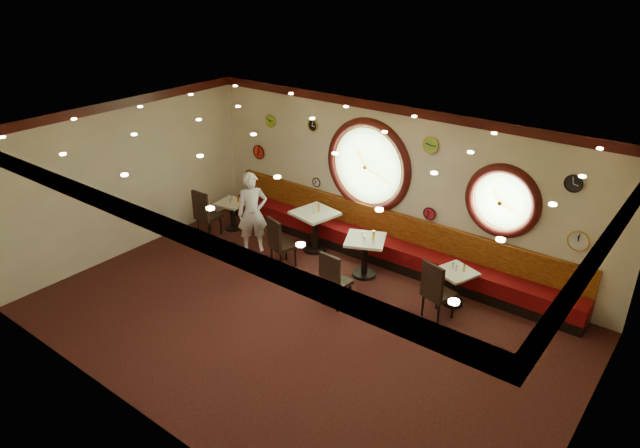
{
  "coord_description": "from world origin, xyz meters",
  "views": [
    {
      "loc": [
        5.27,
        -6.23,
        5.68
      ],
      "look_at": [
        -0.15,
        0.8,
        1.5
      ],
      "focal_mm": 32.0,
      "sensor_mm": 36.0,
      "label": 1
    }
  ],
  "objects_px": {
    "chair_a": "(204,211)",
    "condiment_b_salt": "(314,210)",
    "table_d": "(455,283)",
    "condiment_d_pepper": "(456,268)",
    "condiment_b_bottle": "(319,208)",
    "condiment_d_salt": "(453,266)",
    "condiment_a_bottle": "(238,198)",
    "chair_c": "(333,276)",
    "waiter": "(252,213)",
    "table_a": "(232,212)",
    "chair_b": "(279,240)",
    "condiment_c_pepper": "(365,238)",
    "table_b": "(315,226)",
    "table_c": "(365,252)",
    "condiment_a_pepper": "(230,201)",
    "condiment_a_salt": "(232,198)",
    "condiment_d_bottle": "(464,268)",
    "condiment_c_bottle": "(373,235)",
    "condiment_b_pepper": "(313,211)",
    "condiment_c_salt": "(363,234)"
  },
  "relations": [
    {
      "from": "chair_a",
      "to": "condiment_b_salt",
      "type": "height_order",
      "value": "chair_a"
    },
    {
      "from": "table_d",
      "to": "condiment_d_pepper",
      "type": "xyz_separation_m",
      "value": [
        -0.0,
        0.0,
        0.3
      ]
    },
    {
      "from": "condiment_d_pepper",
      "to": "condiment_b_bottle",
      "type": "bearing_deg",
      "value": 176.78
    },
    {
      "from": "condiment_d_salt",
      "to": "condiment_a_bottle",
      "type": "height_order",
      "value": "condiment_a_bottle"
    },
    {
      "from": "chair_c",
      "to": "waiter",
      "type": "relative_size",
      "value": 0.38
    },
    {
      "from": "condiment_d_salt",
      "to": "condiment_d_pepper",
      "type": "xyz_separation_m",
      "value": [
        0.08,
        -0.04,
        -0.0
      ]
    },
    {
      "from": "condiment_b_salt",
      "to": "condiment_a_bottle",
      "type": "height_order",
      "value": "condiment_b_salt"
    },
    {
      "from": "table_a",
      "to": "chair_b",
      "type": "distance_m",
      "value": 2.14
    },
    {
      "from": "condiment_d_salt",
      "to": "condiment_c_pepper",
      "type": "xyz_separation_m",
      "value": [
        -1.7,
        -0.27,
        0.13
      ]
    },
    {
      "from": "condiment_d_salt",
      "to": "table_b",
      "type": "bearing_deg",
      "value": 178.78
    },
    {
      "from": "chair_a",
      "to": "condiment_d_pepper",
      "type": "bearing_deg",
      "value": 7.7
    },
    {
      "from": "table_c",
      "to": "condiment_b_salt",
      "type": "height_order",
      "value": "condiment_b_salt"
    },
    {
      "from": "condiment_a_pepper",
      "to": "condiment_a_salt",
      "type": "bearing_deg",
      "value": 125.63
    },
    {
      "from": "condiment_d_bottle",
      "to": "chair_a",
      "type": "bearing_deg",
      "value": -170.79
    },
    {
      "from": "condiment_d_salt",
      "to": "chair_b",
      "type": "bearing_deg",
      "value": -164.0
    },
    {
      "from": "table_b",
      "to": "condiment_d_pepper",
      "type": "bearing_deg",
      "value": -1.98
    },
    {
      "from": "chair_c",
      "to": "condiment_c_pepper",
      "type": "relative_size",
      "value": 6.11
    },
    {
      "from": "condiment_c_pepper",
      "to": "condiment_b_bottle",
      "type": "relative_size",
      "value": 0.69
    },
    {
      "from": "table_a",
      "to": "condiment_c_pepper",
      "type": "height_order",
      "value": "condiment_c_pepper"
    },
    {
      "from": "condiment_a_pepper",
      "to": "condiment_c_pepper",
      "type": "relative_size",
      "value": 1.03
    },
    {
      "from": "chair_c",
      "to": "condiment_b_bottle",
      "type": "height_order",
      "value": "chair_c"
    },
    {
      "from": "condiment_b_salt",
      "to": "condiment_d_bottle",
      "type": "xyz_separation_m",
      "value": [
        3.38,
        -0.04,
        -0.19
      ]
    },
    {
      "from": "chair_c",
      "to": "table_c",
      "type": "bearing_deg",
      "value": 100.77
    },
    {
      "from": "condiment_a_salt",
      "to": "condiment_d_bottle",
      "type": "distance_m",
      "value": 5.56
    },
    {
      "from": "table_a",
      "to": "table_c",
      "type": "bearing_deg",
      "value": 1.03
    },
    {
      "from": "condiment_a_salt",
      "to": "condiment_b_bottle",
      "type": "height_order",
      "value": "condiment_b_bottle"
    },
    {
      "from": "table_c",
      "to": "condiment_d_bottle",
      "type": "distance_m",
      "value": 1.96
    },
    {
      "from": "condiment_c_bottle",
      "to": "condiment_d_salt",
      "type": "bearing_deg",
      "value": 4.41
    },
    {
      "from": "condiment_a_salt",
      "to": "condiment_c_pepper",
      "type": "height_order",
      "value": "condiment_c_pepper"
    },
    {
      "from": "chair_b",
      "to": "condiment_b_pepper",
      "type": "xyz_separation_m",
      "value": [
        0.15,
        0.91,
        0.33
      ]
    },
    {
      "from": "chair_a",
      "to": "condiment_b_pepper",
      "type": "distance_m",
      "value": 2.53
    },
    {
      "from": "condiment_d_pepper",
      "to": "condiment_d_bottle",
      "type": "bearing_deg",
      "value": 28.95
    },
    {
      "from": "table_d",
      "to": "condiment_c_salt",
      "type": "relative_size",
      "value": 8.36
    },
    {
      "from": "condiment_b_salt",
      "to": "condiment_a_pepper",
      "type": "xyz_separation_m",
      "value": [
        -2.07,
        -0.38,
        -0.21
      ]
    },
    {
      "from": "table_d",
      "to": "condiment_c_salt",
      "type": "xyz_separation_m",
      "value": [
        -1.93,
        -0.07,
        0.43
      ]
    },
    {
      "from": "condiment_a_pepper",
      "to": "condiment_c_bottle",
      "type": "distance_m",
      "value": 3.67
    },
    {
      "from": "table_b",
      "to": "condiment_a_pepper",
      "type": "distance_m",
      "value": 2.14
    },
    {
      "from": "table_b",
      "to": "condiment_a_bottle",
      "type": "xyz_separation_m",
      "value": [
        -2.01,
        -0.23,
        0.2
      ]
    },
    {
      "from": "table_c",
      "to": "condiment_c_bottle",
      "type": "bearing_deg",
      "value": 25.27
    },
    {
      "from": "table_a",
      "to": "condiment_d_pepper",
      "type": "distance_m",
      "value": 5.38
    },
    {
      "from": "condiment_b_bottle",
      "to": "condiment_c_bottle",
      "type": "distance_m",
      "value": 1.53
    },
    {
      "from": "table_c",
      "to": "condiment_b_salt",
      "type": "xyz_separation_m",
      "value": [
        -1.45,
        0.25,
        0.42
      ]
    },
    {
      "from": "table_c",
      "to": "condiment_d_bottle",
      "type": "height_order",
      "value": "condiment_d_bottle"
    },
    {
      "from": "table_c",
      "to": "condiment_a_salt",
      "type": "height_order",
      "value": "table_c"
    },
    {
      "from": "table_b",
      "to": "condiment_c_pepper",
      "type": "bearing_deg",
      "value": -13.1
    },
    {
      "from": "chair_b",
      "to": "chair_c",
      "type": "xyz_separation_m",
      "value": [
        1.7,
        -0.49,
        0.0
      ]
    },
    {
      "from": "chair_a",
      "to": "condiment_c_pepper",
      "type": "xyz_separation_m",
      "value": [
        3.78,
        0.63,
        0.23
      ]
    },
    {
      "from": "table_a",
      "to": "condiment_a_salt",
      "type": "bearing_deg",
      "value": 134.29
    },
    {
      "from": "table_c",
      "to": "chair_b",
      "type": "xyz_separation_m",
      "value": [
        -1.54,
        -0.75,
        0.1
      ]
    },
    {
      "from": "condiment_d_salt",
      "to": "condiment_b_pepper",
      "type": "xyz_separation_m",
      "value": [
        -3.13,
        -0.02,
        0.21
      ]
    }
  ]
}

